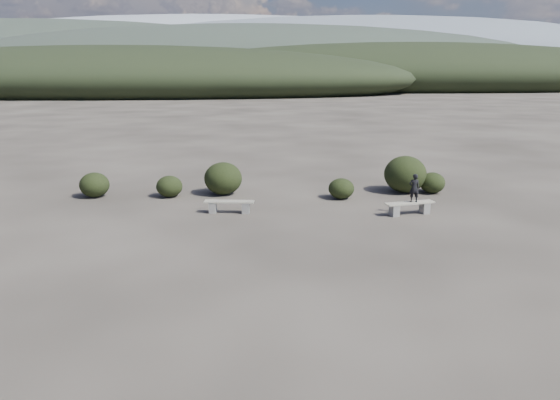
{
  "coord_description": "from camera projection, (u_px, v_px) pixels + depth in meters",
  "views": [
    {
      "loc": [
        -0.91,
        -12.54,
        5.06
      ],
      "look_at": [
        -0.07,
        3.5,
        1.1
      ],
      "focal_mm": 35.0,
      "sensor_mm": 36.0,
      "label": 1
    }
  ],
  "objects": [
    {
      "name": "shrub_b",
      "position": [
        223.0,
        178.0,
        21.94
      ],
      "size": [
        1.52,
        1.52,
        1.31
      ],
      "primitive_type": "ellipsoid",
      "color": "black",
      "rests_on": "ground"
    },
    {
      "name": "shrub_a",
      "position": [
        169.0,
        186.0,
        21.55
      ],
      "size": [
        1.03,
        1.03,
        0.85
      ],
      "primitive_type": "ellipsoid",
      "color": "black",
      "rests_on": "ground"
    },
    {
      "name": "bench_left",
      "position": [
        229.0,
        206.0,
        19.21
      ],
      "size": [
        1.78,
        0.54,
        0.44
      ],
      "rotation": [
        0.0,
        0.0,
        -0.1
      ],
      "color": "gray",
      "rests_on": "ground"
    },
    {
      "name": "shrub_c",
      "position": [
        341.0,
        189.0,
        21.27
      ],
      "size": [
        1.01,
        1.01,
        0.8
      ],
      "primitive_type": "ellipsoid",
      "color": "black",
      "rests_on": "ground"
    },
    {
      "name": "bench_right",
      "position": [
        410.0,
        207.0,
        19.0
      ],
      "size": [
        1.82,
        0.79,
        0.45
      ],
      "rotation": [
        0.0,
        0.0,
        0.24
      ],
      "color": "gray",
      "rests_on": "ground"
    },
    {
      "name": "seated_person",
      "position": [
        414.0,
        188.0,
        18.87
      ],
      "size": [
        0.37,
        0.24,
        1.0
      ],
      "primitive_type": "imported",
      "rotation": [
        0.0,
        0.0,
        3.15
      ],
      "color": "black",
      "rests_on": "bench_right"
    },
    {
      "name": "ground",
      "position": [
        290.0,
        277.0,
        13.41
      ],
      "size": [
        1200.0,
        1200.0,
        0.0
      ],
      "primitive_type": "plane",
      "color": "#2B2621",
      "rests_on": "ground"
    },
    {
      "name": "shrub_d",
      "position": [
        405.0,
        174.0,
        22.29
      ],
      "size": [
        1.71,
        1.71,
        1.5
      ],
      "primitive_type": "ellipsoid",
      "color": "black",
      "rests_on": "ground"
    },
    {
      "name": "shrub_e",
      "position": [
        432.0,
        183.0,
        22.2
      ],
      "size": [
        1.02,
        1.02,
        0.85
      ],
      "primitive_type": "ellipsoid",
      "color": "black",
      "rests_on": "ground"
    },
    {
      "name": "shrub_f",
      "position": [
        94.0,
        185.0,
        21.52
      ],
      "size": [
        1.16,
        1.16,
        0.98
      ],
      "primitive_type": "ellipsoid",
      "color": "black",
      "rests_on": "ground"
    },
    {
      "name": "mountain_ridges",
      "position": [
        240.0,
        56.0,
        339.21
      ],
      "size": [
        500.0,
        400.0,
        56.0
      ],
      "color": "black",
      "rests_on": "ground"
    }
  ]
}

